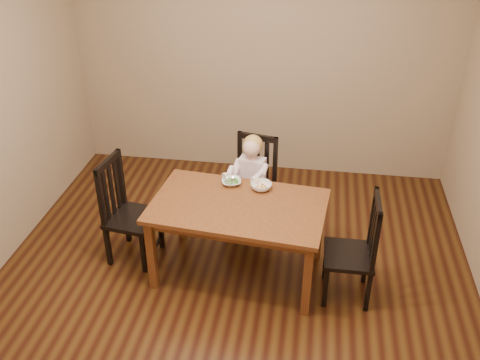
# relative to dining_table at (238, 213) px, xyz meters

# --- Properties ---
(room) EXTENTS (4.01, 4.01, 2.71)m
(room) POSITION_rel_dining_table_xyz_m (-0.03, -0.12, 0.74)
(room) COLOR #45280E
(room) RESTS_ON ground
(dining_table) EXTENTS (1.45, 0.95, 0.69)m
(dining_table) POSITION_rel_dining_table_xyz_m (0.00, 0.00, 0.00)
(dining_table) COLOR #542413
(dining_table) RESTS_ON room
(chair_child) EXTENTS (0.47, 0.45, 0.92)m
(chair_child) POSITION_rel_dining_table_xyz_m (0.03, 0.68, -0.17)
(chair_child) COLOR black
(chair_child) RESTS_ON room
(chair_left) EXTENTS (0.44, 0.46, 0.95)m
(chair_left) POSITION_rel_dining_table_xyz_m (-0.97, 0.09, -0.15)
(chair_left) COLOR black
(chair_left) RESTS_ON room
(chair_right) EXTENTS (0.38, 0.40, 0.91)m
(chair_right) POSITION_rel_dining_table_xyz_m (0.93, -0.13, -0.17)
(chair_right) COLOR black
(chair_right) RESTS_ON room
(toddler) EXTENTS (0.38, 0.44, 0.52)m
(toddler) POSITION_rel_dining_table_xyz_m (0.02, 0.64, -0.03)
(toddler) COLOR silver
(toddler) RESTS_ON chair_child
(bowl_peas) EXTENTS (0.20, 0.20, 0.04)m
(bowl_peas) POSITION_rel_dining_table_xyz_m (-0.10, 0.30, 0.10)
(bowl_peas) COLOR white
(bowl_peas) RESTS_ON dining_table
(bowl_veg) EXTENTS (0.20, 0.20, 0.06)m
(bowl_veg) POSITION_rel_dining_table_xyz_m (0.15, 0.26, 0.11)
(bowl_veg) COLOR white
(bowl_veg) RESTS_ON dining_table
(fork) EXTENTS (0.09, 0.11, 0.05)m
(fork) POSITION_rel_dining_table_xyz_m (-0.15, 0.28, 0.12)
(fork) COLOR silver
(fork) RESTS_ON bowl_peas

